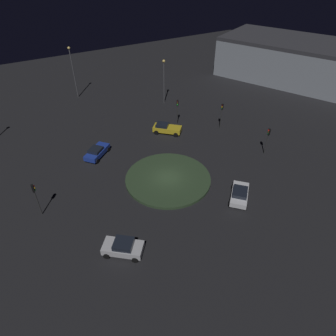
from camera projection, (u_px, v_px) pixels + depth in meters
ground_plane at (168, 180)px, 38.02m from camera, size 117.25×117.25×0.00m
roundabout_island at (168, 179)px, 37.91m from camera, size 10.78×10.78×0.35m
car_silver at (123, 247)px, 28.70m from camera, size 4.14×3.86×1.54m
car_white at (240, 194)px, 34.73m from camera, size 4.25×4.17×1.40m
car_yellow at (167, 128)px, 46.81m from camera, size 4.37×4.29×1.50m
car_blue at (97, 152)px, 41.72m from camera, size 4.38×4.08×1.39m
traffic_light_southwest at (177, 107)px, 47.58m from camera, size 0.37×0.39×4.28m
traffic_light_west at (268, 136)px, 40.91m from camera, size 0.37×0.32×4.01m
traffic_light_east at (35, 194)px, 31.39m from camera, size 0.37×0.32×4.26m
traffic_light_southwest_near at (222, 111)px, 46.43m from camera, size 0.40×0.37×4.30m
streetlamp_south at (72, 67)px, 54.53m from camera, size 0.49×0.49×9.39m
streetlamp_southwest at (164, 76)px, 52.87m from camera, size 0.51×0.51×7.95m
store_building at (315, 64)px, 61.44m from camera, size 29.58×40.84×8.04m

